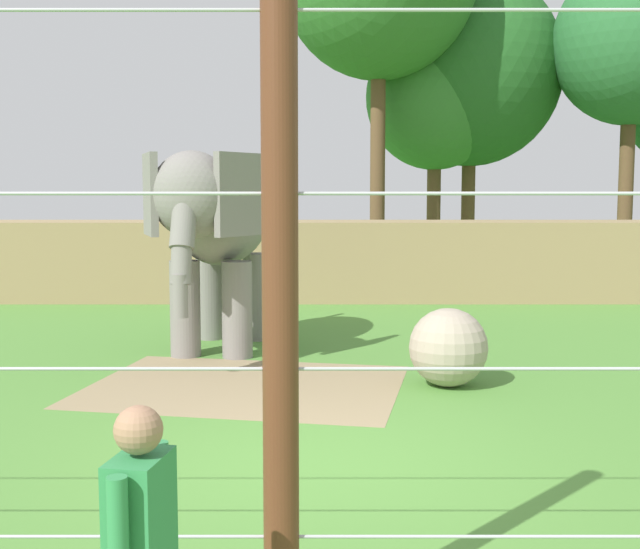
% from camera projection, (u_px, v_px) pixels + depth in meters
% --- Properties ---
extents(ground_plane, '(120.00, 120.00, 0.00)m').
position_uv_depth(ground_plane, '(310.00, 464.00, 7.88)').
color(ground_plane, '#518938').
extents(dirt_patch, '(4.61, 3.88, 0.01)m').
position_uv_depth(dirt_patch, '(242.00, 386.00, 10.99)').
color(dirt_patch, '#937F5B').
rests_on(dirt_patch, ground).
extents(embankment_wall, '(36.00, 1.80, 1.85)m').
position_uv_depth(embankment_wall, '(314.00, 260.00, 19.45)').
color(embankment_wall, '#997F56').
rests_on(embankment_wall, ground).
extents(elephant, '(1.95, 4.24, 3.15)m').
position_uv_depth(elephant, '(213.00, 222.00, 13.11)').
color(elephant, gray).
rests_on(elephant, ground).
extents(enrichment_ball, '(1.05, 1.05, 1.05)m').
position_uv_depth(enrichment_ball, '(445.00, 347.00, 10.94)').
color(enrichment_ball, tan).
rests_on(enrichment_ball, ground).
extents(cable_fence, '(12.68, 0.20, 3.71)m').
position_uv_depth(cable_fence, '(296.00, 327.00, 4.53)').
color(cable_fence, brown).
rests_on(cable_fence, ground).
extents(tree_far_left, '(4.38, 4.38, 7.79)m').
position_uv_depth(tree_far_left, '(432.00, 98.00, 26.13)').
color(tree_far_left, brown).
rests_on(tree_far_left, ground).
extents(tree_left_of_centre, '(4.61, 4.61, 9.31)m').
position_uv_depth(tree_left_of_centre, '(627.00, 44.00, 24.45)').
color(tree_left_of_centre, brown).
rests_on(tree_left_of_centre, ground).
extents(tree_far_right, '(5.84, 5.84, 9.45)m').
position_uv_depth(tree_far_right, '(467.00, 71.00, 26.47)').
color(tree_far_right, brown).
rests_on(tree_far_right, ground).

